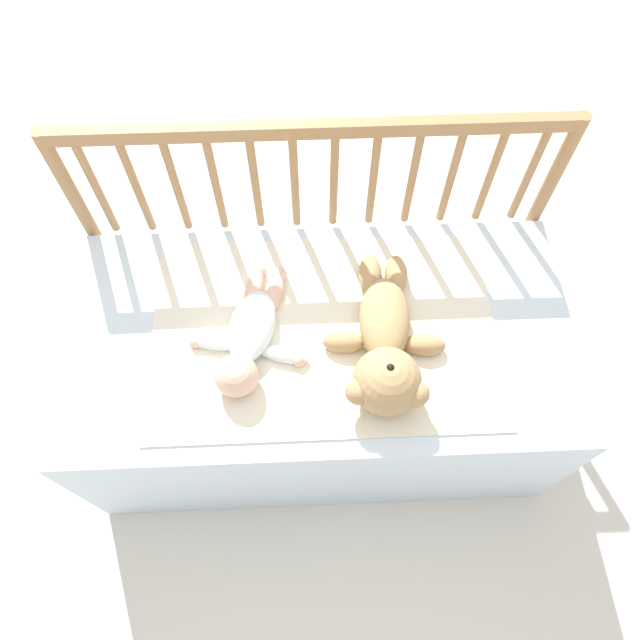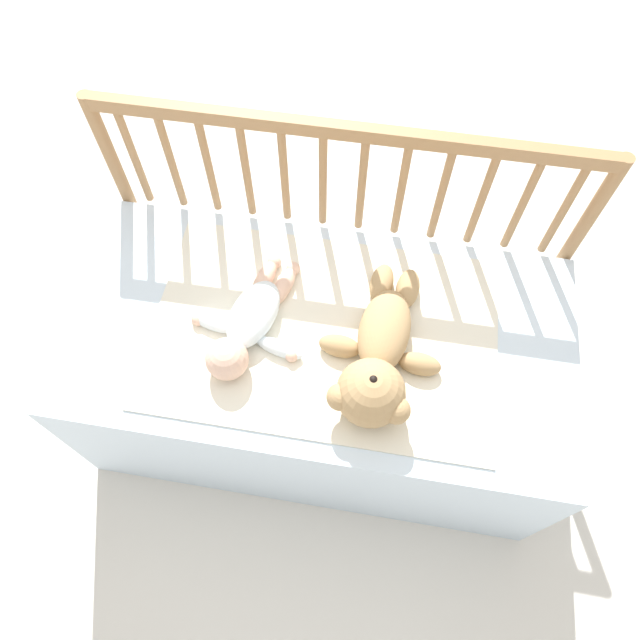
{
  "view_description": "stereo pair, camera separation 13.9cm",
  "coord_description": "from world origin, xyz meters",
  "views": [
    {
      "loc": [
        -0.03,
        -0.68,
        1.77
      ],
      "look_at": [
        0.0,
        -0.0,
        0.56
      ],
      "focal_mm": 32.0,
      "sensor_mm": 36.0,
      "label": 1
    },
    {
      "loc": [
        0.11,
        -0.67,
        1.77
      ],
      "look_at": [
        0.0,
        -0.0,
        0.56
      ],
      "focal_mm": 32.0,
      "sensor_mm": 36.0,
      "label": 2
    }
  ],
  "objects": [
    {
      "name": "baby",
      "position": [
        -0.17,
        -0.03,
        0.54
      ],
      "size": [
        0.31,
        0.38,
        0.1
      ],
      "color": "white",
      "rests_on": "crib_mattress"
    },
    {
      "name": "teddy_bear",
      "position": [
        0.15,
        -0.09,
        0.56
      ],
      "size": [
        0.31,
        0.47,
        0.16
      ],
      "color": "tan",
      "rests_on": "crib_mattress"
    },
    {
      "name": "crib_mattress",
      "position": [
        0.0,
        0.0,
        0.25
      ],
      "size": [
        1.29,
        0.66,
        0.5
      ],
      "color": "silver",
      "rests_on": "ground_plane"
    },
    {
      "name": "blanket",
      "position": [
        0.01,
        -0.0,
        0.5
      ],
      "size": [
        0.87,
        0.57,
        0.01
      ],
      "color": "silver",
      "rests_on": "crib_mattress"
    },
    {
      "name": "crib_rail",
      "position": [
        0.0,
        0.35,
        0.61
      ],
      "size": [
        1.29,
        0.04,
        0.85
      ],
      "color": "#997047",
      "rests_on": "ground_plane"
    },
    {
      "name": "ground_plane",
      "position": [
        0.0,
        0.0,
        0.0
      ],
      "size": [
        12.0,
        12.0,
        0.0
      ],
      "primitive_type": "plane",
      "color": "silver"
    }
  ]
}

